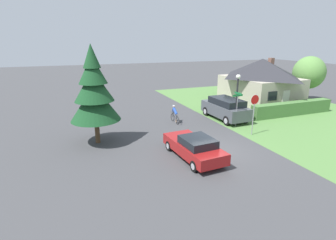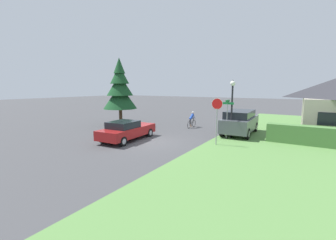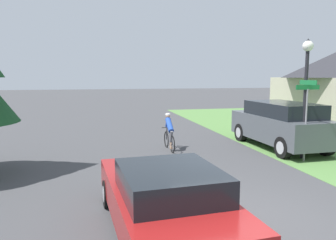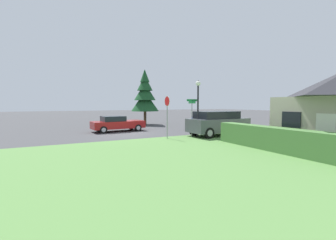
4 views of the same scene
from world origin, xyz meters
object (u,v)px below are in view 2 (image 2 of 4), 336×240
cyclist (192,120)px  street_name_sign (227,112)px  parked_suv_right (240,122)px  stop_sign (217,112)px  street_lamp (232,98)px  sedan_left_lane (127,130)px  conifer_tall_near (120,89)px

cyclist → street_name_sign: size_ratio=0.61×
cyclist → parked_suv_right: 4.63m
stop_sign → street_lamp: street_lamp is taller
street_lamp → sedan_left_lane: bearing=-143.3°
street_lamp → conifer_tall_near: (-11.13, 0.11, 0.57)m
conifer_tall_near → street_lamp: bearing=-0.6°
cyclist → street_lamp: bearing=-119.5°
stop_sign → conifer_tall_near: 11.27m
sedan_left_lane → street_lamp: street_lamp is taller
cyclist → stop_sign: stop_sign is taller
stop_sign → street_lamp: (0.25, 2.47, 0.82)m
sedan_left_lane → cyclist: bearing=-17.7°
sedan_left_lane → conifer_tall_near: (-5.01, 4.67, 2.84)m
parked_suv_right → stop_sign: size_ratio=1.63×
cyclist → stop_sign: (4.15, -4.90, 1.43)m
stop_sign → parked_suv_right: bearing=-97.0°
parked_suv_right → cyclist: bearing=80.6°
sedan_left_lane → parked_suv_right: size_ratio=0.95×
cyclist → street_lamp: 5.50m
parked_suv_right → stop_sign: bearing=172.8°
cyclist → parked_suv_right: size_ratio=0.35×
sedan_left_lane → street_name_sign: street_name_sign is taller
conifer_tall_near → street_name_sign: bearing=-2.7°
parked_suv_right → street_name_sign: bearing=168.5°
sedan_left_lane → conifer_tall_near: size_ratio=0.72×
street_name_sign → street_lamp: bearing=63.0°
cyclist → stop_sign: 6.58m
cyclist → conifer_tall_near: size_ratio=0.26×
parked_suv_right → street_lamp: 2.67m
sedan_left_lane → parked_suv_right: 8.95m
sedan_left_lane → cyclist: (1.73, 6.98, 0.02)m
street_lamp → street_name_sign: street_lamp is taller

